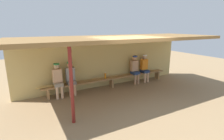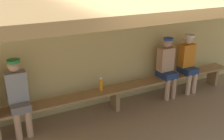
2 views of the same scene
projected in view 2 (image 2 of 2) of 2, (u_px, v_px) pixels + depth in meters
name	position (u px, v px, depth m)	size (l,w,h in m)	color
back_wall	(105.00, 52.00, 5.50)	(8.00, 0.20, 2.20)	tan
dugout_roof	(142.00, 0.00, 4.00)	(8.00, 2.80, 0.12)	olive
bench	(115.00, 92.00, 5.38)	(6.00, 0.36, 0.46)	#9E7547
player_rightmost	(188.00, 61.00, 6.06)	(0.34, 0.42, 1.34)	navy
player_in_white	(18.00, 94.00, 4.46)	(0.34, 0.42, 1.34)	slate
player_near_post	(167.00, 65.00, 5.80)	(0.34, 0.42, 1.34)	navy
water_bottle_green	(101.00, 85.00, 5.21)	(0.07, 0.07, 0.27)	orange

